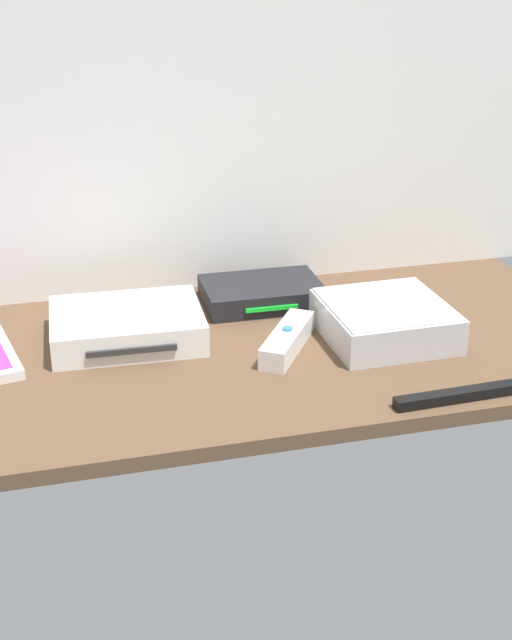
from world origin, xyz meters
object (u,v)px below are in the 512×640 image
at_px(remote_wand, 287,340).
at_px(sensor_bar, 484,391).
at_px(network_router, 262,293).
at_px(mini_computer, 385,320).
at_px(game_console, 127,326).

relative_size(remote_wand, sensor_bar, 0.60).
bearing_deg(network_router, remote_wand, -91.97).
xyz_separation_m(mini_computer, remote_wand, (-0.15, -0.00, -0.01)).
relative_size(game_console, sensor_bar, 0.90).
height_order(game_console, network_router, game_console).
bearing_deg(sensor_bar, mini_computer, 103.54).
bearing_deg(remote_wand, network_router, 120.47).
relative_size(game_console, network_router, 1.19).
bearing_deg(remote_wand, game_console, -169.30).
relative_size(game_console, mini_computer, 1.25).
bearing_deg(network_router, game_console, -158.85).
distance_m(mini_computer, network_router, 0.21).
distance_m(mini_computer, sensor_bar, 0.20).
distance_m(mini_computer, remote_wand, 0.15).
bearing_deg(mini_computer, sensor_bar, -74.45).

